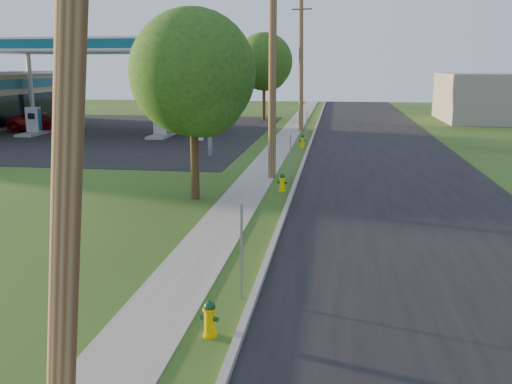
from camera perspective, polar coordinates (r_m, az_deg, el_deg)
road at (r=17.35m, az=15.87°, el=-3.52°), size 8.00×120.00×0.02m
curb at (r=17.23m, az=2.59°, el=-2.92°), size 0.15×120.00×0.15m
sidewalk at (r=17.50m, az=-3.14°, el=-2.89°), size 1.50×120.00×0.03m
forecourt at (r=42.82m, az=-17.01°, el=5.76°), size 26.00×28.00×0.02m
utility_pole_near at (r=6.15m, az=-18.11°, el=13.21°), size 1.40×0.32×9.48m
utility_pole_mid at (r=23.69m, az=1.67°, el=13.23°), size 1.40×0.32×9.80m
utility_pole_far at (r=41.62m, az=4.53°, el=12.69°), size 1.40×0.32×9.50m
sign_post_near at (r=11.49m, az=-1.44°, el=-6.07°), size 0.05×0.04×2.00m
sign_post_mid at (r=22.91m, az=3.44°, el=3.31°), size 0.05×0.04×2.00m
sign_post_far at (r=34.98m, az=5.10°, el=6.48°), size 0.05×0.04×2.00m
gas_canopy at (r=41.77m, az=-14.98°, el=13.82°), size 18.18×9.18×6.40m
fuel_pump_nw at (r=42.11m, az=-21.32°, el=6.32°), size 1.20×3.20×1.90m
fuel_pump_ne at (r=38.53m, az=-9.49°, el=6.50°), size 1.20×3.20×1.90m
fuel_pump_sw at (r=45.63m, az=-18.88°, el=6.92°), size 1.20×3.20×1.90m
fuel_pump_se at (r=42.34m, az=-7.86°, el=7.08°), size 1.20×3.20×1.90m
price_pylon at (r=29.78m, az=-4.79°, el=13.98°), size 0.34×2.04×6.85m
tree_verge at (r=19.90m, az=-6.10°, el=11.29°), size 4.36×4.36×6.61m
tree_lot at (r=49.84m, az=0.90°, el=12.68°), size 4.91×4.91×7.44m
hydrant_near at (r=10.25m, az=-4.65°, el=-12.49°), size 0.35×0.32×0.68m
hydrant_mid at (r=21.51m, az=2.65°, el=0.94°), size 0.37×0.33×0.71m
hydrant_far at (r=33.21m, az=4.68°, el=5.10°), size 0.41×0.37×0.80m
car_red at (r=44.37m, az=-20.35°, el=6.65°), size 5.37×2.98×1.42m
car_silver at (r=41.22m, az=-6.86°, el=6.96°), size 4.51×2.75×1.43m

